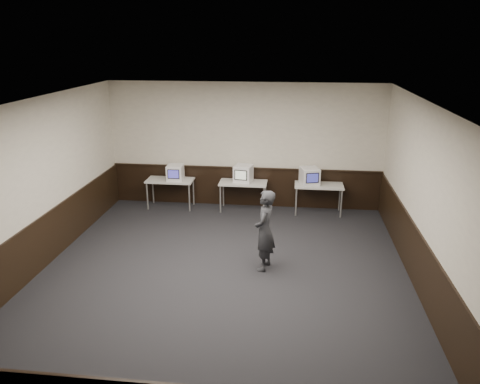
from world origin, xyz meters
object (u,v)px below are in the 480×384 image
at_px(emac_center, 243,174).
at_px(emac_left, 175,173).
at_px(desk_left, 170,182).
at_px(desk_right, 319,187).
at_px(emac_right, 310,176).
at_px(desk_center, 243,185).
at_px(person, 265,231).

bearing_deg(emac_center, emac_left, -167.71).
height_order(desk_left, desk_right, same).
bearing_deg(emac_right, emac_left, 164.11).
bearing_deg(desk_left, desk_center, 0.00).
bearing_deg(person, emac_left, -129.55).
xyz_separation_m(desk_left, desk_right, (3.80, 0.00, 0.00)).
relative_size(desk_center, emac_center, 2.31).
relative_size(desk_left, emac_left, 2.69).
xyz_separation_m(desk_right, emac_left, (-3.65, -0.03, 0.27)).
bearing_deg(person, desk_right, 171.66).
relative_size(desk_right, emac_right, 2.17).
bearing_deg(desk_right, emac_center, 178.99).
bearing_deg(desk_center, emac_right, -0.60).
bearing_deg(desk_center, emac_center, 91.93).
bearing_deg(desk_left, person, -49.83).
height_order(desk_center, emac_center, emac_center).
distance_m(desk_left, emac_right, 3.57).
bearing_deg(emac_center, desk_right, 9.12).
xyz_separation_m(desk_right, emac_right, (-0.24, -0.02, 0.29)).
relative_size(desk_right, emac_left, 2.69).
relative_size(emac_left, emac_center, 0.86).
height_order(desk_center, person, person).
height_order(emac_right, person, person).
xyz_separation_m(emac_right, person, (-0.90, -3.13, -0.18)).
distance_m(desk_left, emac_center, 1.92).
bearing_deg(desk_right, desk_left, 180.00).
relative_size(emac_center, person, 0.33).
bearing_deg(emac_center, desk_left, -168.85).
bearing_deg(emac_right, desk_center, 163.26).
height_order(desk_left, emac_left, emac_left).
bearing_deg(emac_left, person, -53.29).
relative_size(desk_left, person, 0.76).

